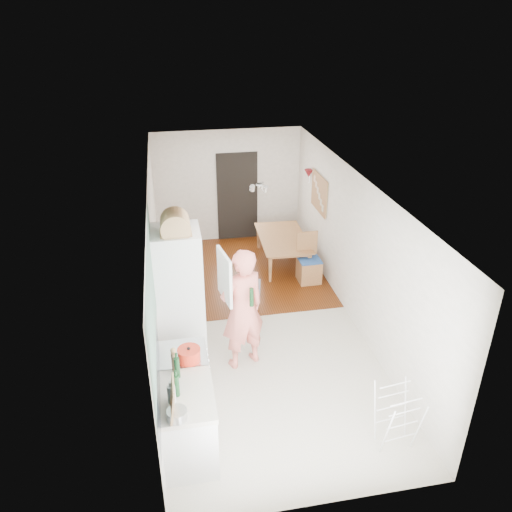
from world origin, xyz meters
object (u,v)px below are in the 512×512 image
object	(u,v)px
dining_chair	(309,259)
drying_rack	(397,418)
dining_table	(284,252)
person	(242,299)
stool	(248,302)

from	to	relation	value
dining_chair	drying_rack	world-z (taller)	dining_chair
dining_table	dining_chair	distance (m)	0.92
dining_table	dining_chair	bearing A→B (deg)	-158.43
person	drying_rack	distance (m)	2.53
dining_table	stool	world-z (taller)	dining_table
stool	dining_table	bearing A→B (deg)	58.60
person	drying_rack	world-z (taller)	person
dining_table	drying_rack	distance (m)	4.92
person	dining_table	xyz separation A→B (m)	(1.35, 3.05, -0.86)
drying_rack	dining_chair	bearing A→B (deg)	81.30
person	dining_table	distance (m)	3.44
stool	dining_chair	bearing A→B (deg)	32.76
person	stool	bearing A→B (deg)	-124.01
dining_chair	stool	bearing A→B (deg)	-148.53
person	dining_chair	bearing A→B (deg)	-147.73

